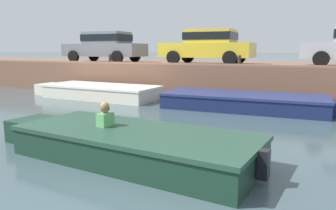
{
  "coord_description": "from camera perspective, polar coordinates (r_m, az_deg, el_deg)",
  "views": [
    {
      "loc": [
        2.31,
        -1.2,
        2.06
      ],
      "look_at": [
        -0.0,
        4.16,
        1.06
      ],
      "focal_mm": 35.0,
      "sensor_mm": 36.0,
      "label": 1
    }
  ],
  "objects": [
    {
      "name": "far_quay_wall",
      "position": [
        16.3,
        15.17,
        4.56
      ],
      "size": [
        60.0,
        6.0,
        1.4
      ],
      "primitive_type": "cube",
      "color": "brown",
      "rests_on": "ground"
    },
    {
      "name": "far_wall_coping",
      "position": [
        13.41,
        13.51,
        6.76
      ],
      "size": [
        60.0,
        0.24,
        0.08
      ],
      "primitive_type": "cube",
      "color": "#9F6C52",
      "rests_on": "far_quay_wall"
    },
    {
      "name": "ground_plane",
      "position": [
        7.78,
        5.24,
        -5.71
      ],
      "size": [
        400.0,
        400.0,
        0.0
      ],
      "primitive_type": "plane",
      "color": "#3D5156"
    },
    {
      "name": "boat_moored_west_cream",
      "position": [
        14.33,
        -12.3,
        2.33
      ],
      "size": [
        5.99,
        2.28,
        0.57
      ],
      "color": "silver",
      "rests_on": "ground"
    },
    {
      "name": "motorboat_passing",
      "position": [
        6.34,
        -7.59,
        -6.63
      ],
      "size": [
        5.73,
        2.39,
        1.06
      ],
      "color": "#193828",
      "rests_on": "ground"
    },
    {
      "name": "mooring_bollard_mid",
      "position": [
        13.59,
        12.32,
        7.68
      ],
      "size": [
        0.15,
        0.15,
        0.45
      ],
      "color": "#2D2B28",
      "rests_on": "far_quay_wall"
    },
    {
      "name": "car_left_inner_yellow",
      "position": [
        15.2,
        7.05,
        10.31
      ],
      "size": [
        4.17,
        2.05,
        1.54
      ],
      "color": "yellow",
      "rests_on": "far_quay_wall"
    },
    {
      "name": "car_leftmost_grey",
      "position": [
        17.59,
        -10.87,
        10.11
      ],
      "size": [
        4.34,
        1.94,
        1.54
      ],
      "color": "slate",
      "rests_on": "far_quay_wall"
    },
    {
      "name": "mooring_bollard_west",
      "position": [
        15.95,
        -10.07,
        8.02
      ],
      "size": [
        0.15,
        0.15,
        0.45
      ],
      "color": "#2D2B28",
      "rests_on": "far_quay_wall"
    },
    {
      "name": "boat_moored_central_navy",
      "position": [
        11.59,
        14.31,
        0.49
      ],
      "size": [
        6.58,
        2.12,
        0.54
      ],
      "color": "navy",
      "rests_on": "ground"
    }
  ]
}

